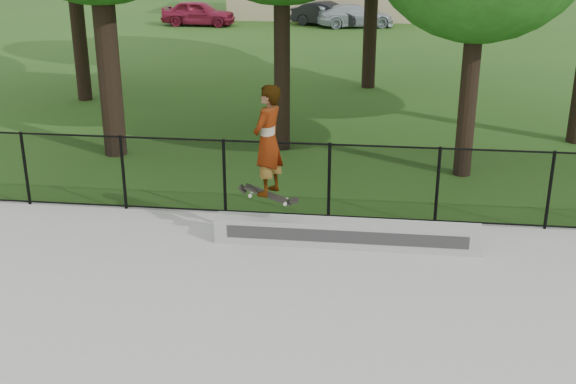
{
  "coord_description": "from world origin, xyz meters",
  "views": [
    {
      "loc": [
        0.82,
        -6.82,
        5.37
      ],
      "look_at": [
        -0.56,
        4.2,
        1.2
      ],
      "focal_mm": 45.0,
      "sensor_mm": 36.0,
      "label": 1
    }
  ],
  "objects_px": {
    "skater_airborne": "(268,142)",
    "car_b": "(327,14)",
    "car_a": "(199,13)",
    "grind_ledge": "(346,233)",
    "car_c": "(355,16)"
  },
  "relations": [
    {
      "from": "skater_airborne",
      "to": "car_b",
      "type": "bearing_deg",
      "value": 92.25
    },
    {
      "from": "car_a",
      "to": "car_b",
      "type": "distance_m",
      "value": 7.05
    },
    {
      "from": "skater_airborne",
      "to": "car_a",
      "type": "bearing_deg",
      "value": 106.11
    },
    {
      "from": "grind_ledge",
      "to": "car_b",
      "type": "height_order",
      "value": "car_b"
    },
    {
      "from": "car_b",
      "to": "car_c",
      "type": "bearing_deg",
      "value": -80.54
    },
    {
      "from": "car_a",
      "to": "car_c",
      "type": "bearing_deg",
      "value": -84.61
    },
    {
      "from": "car_c",
      "to": "skater_airborne",
      "type": "bearing_deg",
      "value": 165.37
    },
    {
      "from": "car_c",
      "to": "skater_airborne",
      "type": "distance_m",
      "value": 28.66
    },
    {
      "from": "skater_airborne",
      "to": "car_c",
      "type": "bearing_deg",
      "value": 89.16
    },
    {
      "from": "car_b",
      "to": "skater_airborne",
      "type": "xyz_separation_m",
      "value": [
        1.14,
        -28.95,
        1.31
      ]
    },
    {
      "from": "car_a",
      "to": "skater_airborne",
      "type": "bearing_deg",
      "value": -161.31
    },
    {
      "from": "car_b",
      "to": "car_a",
      "type": "bearing_deg",
      "value": 117.18
    },
    {
      "from": "grind_ledge",
      "to": "car_c",
      "type": "relative_size",
      "value": 1.21
    },
    {
      "from": "car_b",
      "to": "car_c",
      "type": "relative_size",
      "value": 0.92
    },
    {
      "from": "grind_ledge",
      "to": "car_c",
      "type": "xyz_separation_m",
      "value": [
        -0.92,
        28.45,
        0.31
      ]
    }
  ]
}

